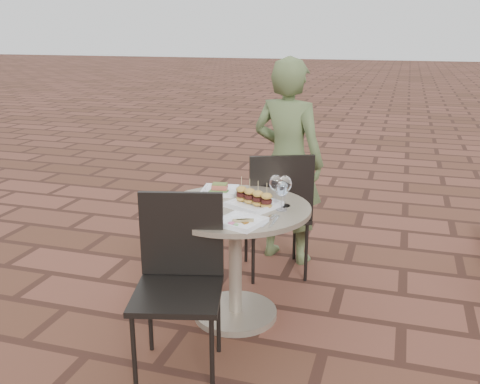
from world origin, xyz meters
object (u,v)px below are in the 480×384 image
(plate_tuna, at_px, (241,221))
(plate_salmon, at_px, (220,190))
(plate_sliders, at_px, (254,200))
(chair_far, at_px, (278,205))
(diner, at_px, (288,162))
(chair_near, at_px, (180,269))
(cafe_table, at_px, (235,245))

(plate_tuna, bearing_deg, plate_salmon, 120.16)
(plate_sliders, bearing_deg, chair_far, 88.91)
(plate_sliders, bearing_deg, diner, 90.21)
(diner, distance_m, plate_sliders, 0.96)
(chair_far, relative_size, plate_sliders, 2.74)
(plate_sliders, xyz_separation_m, plate_tuna, (0.01, -0.30, -0.03))
(chair_near, bearing_deg, cafe_table, 61.76)
(chair_near, relative_size, plate_sliders, 2.74)
(plate_salmon, distance_m, plate_tuna, 0.59)
(cafe_table, xyz_separation_m, plate_sliders, (0.11, 0.02, 0.29))
(chair_far, relative_size, chair_near, 1.00)
(cafe_table, relative_size, diner, 0.58)
(chair_far, relative_size, plate_salmon, 3.69)
(cafe_table, bearing_deg, plate_sliders, 11.68)
(chair_near, relative_size, plate_salmon, 3.69)
(diner, relative_size, plate_sliders, 4.58)
(diner, bearing_deg, chair_near, 95.06)
(chair_far, xyz_separation_m, plate_sliders, (-0.01, -0.60, 0.22))
(chair_far, bearing_deg, plate_tuna, 66.07)
(cafe_table, relative_size, plate_tuna, 3.24)
(chair_near, height_order, plate_tuna, chair_near)
(chair_near, height_order, diner, diner)
(chair_far, distance_m, plate_salmon, 0.53)
(plate_sliders, bearing_deg, plate_tuna, -87.65)
(diner, distance_m, plate_salmon, 0.80)
(chair_far, distance_m, plate_tuna, 0.93)
(diner, xyz_separation_m, plate_tuna, (0.02, -1.26, -0.03))
(chair_near, relative_size, diner, 0.60)
(diner, height_order, plate_tuna, diner)
(chair_far, height_order, chair_near, same)
(chair_near, relative_size, plate_tuna, 3.35)
(diner, bearing_deg, plate_tuna, 104.58)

